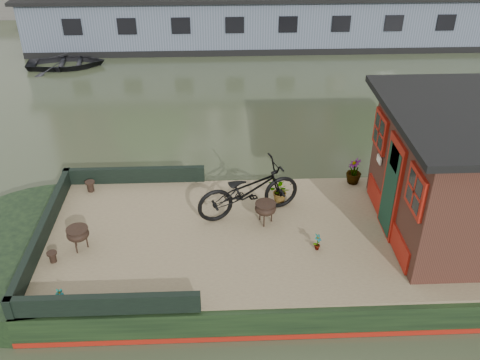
{
  "coord_description": "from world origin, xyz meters",
  "views": [
    {
      "loc": [
        -2.65,
        -7.97,
        6.78
      ],
      "look_at": [
        -2.29,
        0.5,
        1.52
      ],
      "focal_mm": 40.0,
      "sensor_mm": 36.0,
      "label": 1
    }
  ],
  "objects_px": {
    "potted_plant_a": "(317,242)",
    "dinghy": "(66,59)",
    "brazier_front": "(79,239)",
    "bicycle": "(249,190)",
    "brazier_rear": "(265,213)"
  },
  "relations": [
    {
      "from": "potted_plant_a",
      "to": "dinghy",
      "type": "relative_size",
      "value": 0.12
    },
    {
      "from": "brazier_front",
      "to": "dinghy",
      "type": "height_order",
      "value": "brazier_front"
    },
    {
      "from": "bicycle",
      "to": "dinghy",
      "type": "relative_size",
      "value": 0.74
    },
    {
      "from": "brazier_rear",
      "to": "brazier_front",
      "type": "bearing_deg",
      "value": -169.23
    },
    {
      "from": "potted_plant_a",
      "to": "dinghy",
      "type": "distance_m",
      "value": 13.68
    },
    {
      "from": "potted_plant_a",
      "to": "brazier_rear",
      "type": "height_order",
      "value": "brazier_rear"
    },
    {
      "from": "brazier_rear",
      "to": "dinghy",
      "type": "distance_m",
      "value": 12.5
    },
    {
      "from": "brazier_front",
      "to": "dinghy",
      "type": "xyz_separation_m",
      "value": [
        -2.98,
        11.38,
        -0.58
      ]
    },
    {
      "from": "brazier_front",
      "to": "bicycle",
      "type": "bearing_deg",
      "value": 17.45
    },
    {
      "from": "potted_plant_a",
      "to": "brazier_rear",
      "type": "distance_m",
      "value": 1.22
    },
    {
      "from": "potted_plant_a",
      "to": "dinghy",
      "type": "bearing_deg",
      "value": 121.99
    },
    {
      "from": "brazier_front",
      "to": "dinghy",
      "type": "bearing_deg",
      "value": 104.69
    },
    {
      "from": "bicycle",
      "to": "brazier_front",
      "type": "distance_m",
      "value": 3.25
    },
    {
      "from": "brazier_rear",
      "to": "bicycle",
      "type": "bearing_deg",
      "value": 133.27
    },
    {
      "from": "brazier_rear",
      "to": "dinghy",
      "type": "height_order",
      "value": "brazier_rear"
    }
  ]
}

